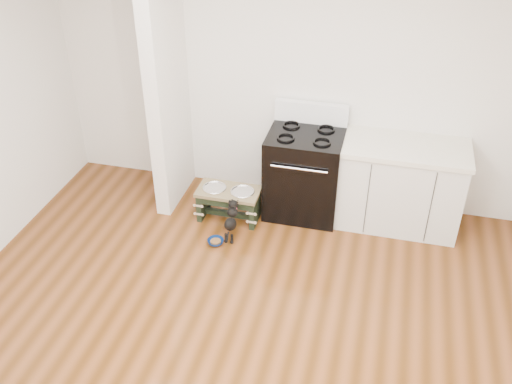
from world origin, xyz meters
name	(u,v)px	position (x,y,z in m)	size (l,w,h in m)	color
ground	(222,358)	(0.00, 0.00, 0.00)	(5.00, 5.00, 0.00)	#49280D
room_shell	(213,186)	(0.00, 0.00, 1.62)	(5.00, 5.00, 5.00)	silver
partition_wall	(167,82)	(-1.18, 2.10, 1.35)	(0.15, 0.80, 2.70)	silver
oven_range	(304,172)	(0.25, 2.16, 0.48)	(0.76, 0.69, 1.14)	black
cabinet_run	(400,185)	(1.23, 2.18, 0.45)	(1.24, 0.64, 0.91)	silver
dog_feeder	(229,198)	(-0.47, 1.81, 0.25)	(0.65, 0.35, 0.37)	black
puppy	(231,219)	(-0.36, 1.51, 0.22)	(0.11, 0.33, 0.39)	black
floor_bowl	(216,242)	(-0.48, 1.35, 0.03)	(0.22, 0.22, 0.05)	navy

